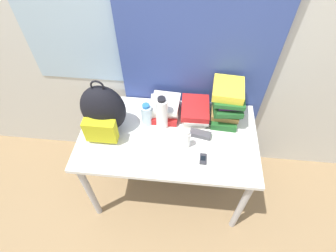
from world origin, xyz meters
name	(u,v)px	position (x,y,z in m)	size (l,w,h in m)	color
ground_plane	(164,224)	(0.00, 0.00, 0.00)	(12.00, 12.00, 0.00)	#8C704C
wall_back	(174,42)	(0.00, 0.80, 1.25)	(6.00, 0.06, 2.50)	beige
curtain_blue	(197,48)	(0.16, 0.74, 1.25)	(1.07, 0.04, 2.50)	#384C93
desk	(168,143)	(0.00, 0.36, 0.68)	(1.26, 0.71, 0.78)	silver
backpack	(103,111)	(-0.44, 0.37, 0.96)	(0.31, 0.27, 0.44)	black
book_stack_left	(164,108)	(-0.05, 0.56, 0.84)	(0.23, 0.25, 0.13)	red
book_stack_center	(195,111)	(0.18, 0.56, 0.84)	(0.21, 0.27, 0.11)	silver
book_stack_right	(227,103)	(0.40, 0.56, 0.93)	(0.23, 0.27, 0.31)	#1E5623
water_bottle	(147,115)	(-0.16, 0.45, 0.87)	(0.08, 0.08, 0.19)	silver
sports_bottle	(162,113)	(-0.05, 0.44, 0.91)	(0.08, 0.08, 0.28)	white
sunscreen_bottle	(187,139)	(0.14, 0.27, 0.85)	(0.05, 0.05, 0.16)	white
cell_phone	(203,159)	(0.25, 0.17, 0.79)	(0.05, 0.08, 0.02)	#2D2D33
sunglasses_case	(200,134)	(0.23, 0.37, 0.80)	(0.16, 0.08, 0.04)	#47474C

